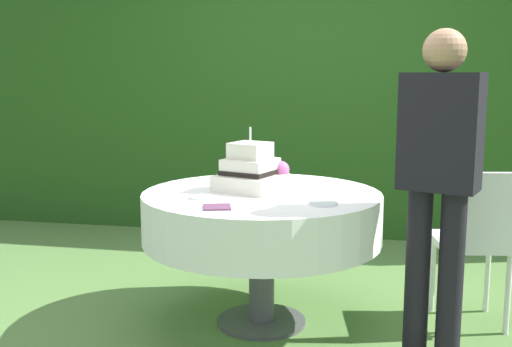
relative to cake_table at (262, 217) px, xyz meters
The scene contains 10 objects.
ground_plane 0.62m from the cake_table, ahead, with size 20.00×20.00×0.00m, color #547A3D.
foliage_hedge 2.34m from the cake_table, 90.00° to the left, with size 6.34×0.59×2.60m, color #234C19.
cake_table is the anchor object (origin of this frame).
wedding_cake 0.25m from the cake_table, 147.36° to the left, with size 0.41×0.41×0.35m.
serving_plate_near 0.41m from the cake_table, 65.04° to the left, with size 0.10×0.10×0.01m, color white.
serving_plate_far 0.46m from the cake_table, 35.83° to the right, with size 0.15×0.15×0.01m, color white.
serving_plate_left 0.39m from the cake_table, 141.00° to the right, with size 0.12×0.12×0.01m, color white.
napkin_stack 0.48m from the cake_table, 107.66° to the right, with size 0.13×0.13×0.01m, color #603856.
garden_chair 1.17m from the cake_table, ahead, with size 0.46×0.46×0.89m.
standing_person 0.99m from the cake_table, 16.31° to the right, with size 0.41×0.31×1.60m.
Camera 1 is at (0.61, -3.23, 1.39)m, focal length 42.86 mm.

